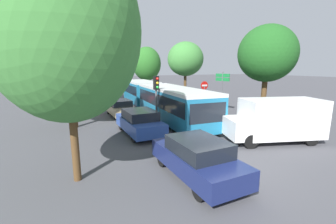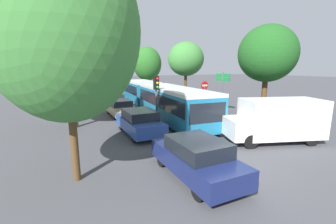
# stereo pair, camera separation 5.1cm
# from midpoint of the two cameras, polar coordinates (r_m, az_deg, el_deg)

# --- Properties ---
(ground_plane) EXTENTS (200.00, 200.00, 0.00)m
(ground_plane) POSITION_cam_midpoint_polar(r_m,az_deg,el_deg) (9.54, 15.34, -13.66)
(ground_plane) COLOR #47474C
(articulated_bus) EXTENTS (3.79, 17.15, 2.53)m
(articulated_bus) POSITION_cam_midpoint_polar(r_m,az_deg,el_deg) (19.81, -2.91, 3.99)
(articulated_bus) COLOR teal
(articulated_bus) RESTS_ON ground
(city_bus_rear) EXTENTS (3.33, 11.76, 2.50)m
(city_bus_rear) POSITION_cam_midpoint_polar(r_m,az_deg,el_deg) (37.70, -19.66, 6.78)
(city_bus_rear) COLOR teal
(city_bus_rear) RESTS_ON ground
(queued_car_navy) EXTENTS (1.78, 4.18, 1.45)m
(queued_car_navy) POSITION_cam_midpoint_polar(r_m,az_deg,el_deg) (8.38, 7.17, -11.42)
(queued_car_navy) COLOR navy
(queued_car_navy) RESTS_ON ground
(queued_car_blue) EXTENTS (1.82, 4.27, 1.48)m
(queued_car_blue) POSITION_cam_midpoint_polar(r_m,az_deg,el_deg) (13.55, -7.32, -2.52)
(queued_car_blue) COLOR #284799
(queued_car_blue) RESTS_ON ground
(queued_car_tan) EXTENTS (1.67, 3.92, 1.36)m
(queued_car_tan) POSITION_cam_midpoint_polar(r_m,az_deg,el_deg) (18.90, -12.13, 1.04)
(queued_car_tan) COLOR tan
(queued_car_tan) RESTS_ON ground
(queued_car_red) EXTENTS (1.69, 3.96, 1.37)m
(queued_car_red) POSITION_cam_midpoint_polar(r_m,az_deg,el_deg) (24.69, -16.47, 3.20)
(queued_car_red) COLOR #B21E19
(queued_car_red) RESTS_ON ground
(white_van) EXTENTS (5.36, 3.45, 2.31)m
(white_van) POSITION_cam_midpoint_polar(r_m,az_deg,el_deg) (13.32, 25.81, -1.65)
(white_van) COLOR white
(white_van) RESTS_ON ground
(traffic_light) EXTENTS (0.36, 0.39, 3.40)m
(traffic_light) POSITION_cam_midpoint_polar(r_m,az_deg,el_deg) (15.04, -3.07, 5.67)
(traffic_light) COLOR #56595E
(traffic_light) RESTS_ON ground
(no_entry_sign) EXTENTS (0.70, 0.08, 2.82)m
(no_entry_sign) POSITION_cam_midpoint_polar(r_m,az_deg,el_deg) (19.28, 9.10, 4.91)
(no_entry_sign) COLOR #56595E
(no_entry_sign) RESTS_ON ground
(direction_sign_post) EXTENTS (0.39, 1.37, 3.60)m
(direction_sign_post) POSITION_cam_midpoint_polar(r_m,az_deg,el_deg) (19.85, 13.54, 6.88)
(direction_sign_post) COLOR #56595E
(direction_sign_post) RESTS_ON ground
(tree_left_near) EXTENTS (4.78, 4.78, 8.09)m
(tree_left_near) POSITION_cam_midpoint_polar(r_m,az_deg,el_deg) (8.18, -24.83, 18.43)
(tree_left_near) COLOR #51381E
(tree_left_near) RESTS_ON ground
(tree_left_mid) EXTENTS (4.28, 4.28, 6.50)m
(tree_left_mid) POSITION_cam_midpoint_polar(r_m,az_deg,el_deg) (15.93, -23.61, 11.77)
(tree_left_mid) COLOR #51381E
(tree_left_mid) RESTS_ON ground
(tree_left_far) EXTENTS (4.85, 4.85, 8.02)m
(tree_left_far) POSITION_cam_midpoint_polar(r_m,az_deg,el_deg) (25.63, -24.38, 12.68)
(tree_left_far) COLOR #51381E
(tree_left_far) RESTS_ON ground
(tree_left_distant) EXTENTS (4.85, 4.85, 8.55)m
(tree_left_distant) POSITION_cam_midpoint_polar(r_m,az_deg,el_deg) (36.39, -25.93, 12.55)
(tree_left_distant) COLOR #51381E
(tree_left_distant) RESTS_ON ground
(tree_right_near) EXTENTS (4.00, 4.00, 6.89)m
(tree_right_near) POSITION_cam_midpoint_polar(r_m,az_deg,el_deg) (17.65, 23.80, 13.35)
(tree_right_near) COLOR #51381E
(tree_right_near) RESTS_ON ground
(tree_right_mid) EXTENTS (3.91, 3.91, 6.71)m
(tree_right_mid) POSITION_cam_midpoint_polar(r_m,az_deg,el_deg) (25.23, 4.61, 13.04)
(tree_right_mid) COLOR #51381E
(tree_right_mid) RESTS_ON ground
(tree_right_far) EXTENTS (4.54, 4.54, 7.20)m
(tree_right_far) POSITION_cam_midpoint_polar(r_m,az_deg,el_deg) (36.95, -5.46, 12.07)
(tree_right_far) COLOR #51381E
(tree_right_far) RESTS_ON ground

